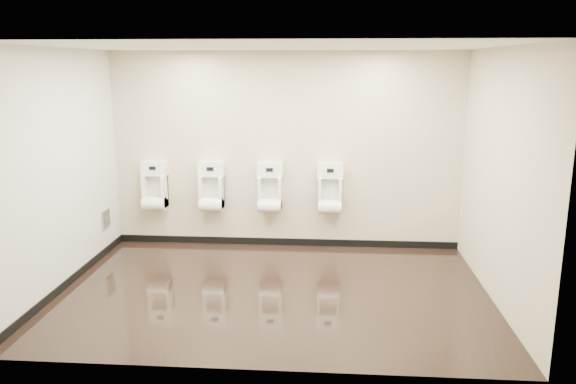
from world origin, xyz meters
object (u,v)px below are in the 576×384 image
Objects in this scene: access_panel at (106,219)px; urinal_0 at (155,189)px; urinal_2 at (270,191)px; urinal_3 at (330,192)px; urinal_1 at (211,190)px.

urinal_0 reaches higher than access_panel.
urinal_3 is at bearing 0.00° from urinal_2.
urinal_2 reaches higher than access_panel.
urinal_2 is 0.86m from urinal_3.
access_panel is at bearing -172.25° from urinal_3.
urinal_2 is (2.27, 0.43, 0.34)m from access_panel.
urinal_3 is (2.54, 0.00, 0.00)m from urinal_0.
urinal_1 is at bearing 180.00° from urinal_3.
access_panel is 2.33m from urinal_2.
access_panel is 0.80m from urinal_0.
urinal_2 is 1.00× the size of urinal_3.
access_panel is 0.36× the size of urinal_1.
access_panel is at bearing -163.33° from urinal_1.
urinal_0 is 1.69m from urinal_2.
urinal_0 is 2.54m from urinal_3.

